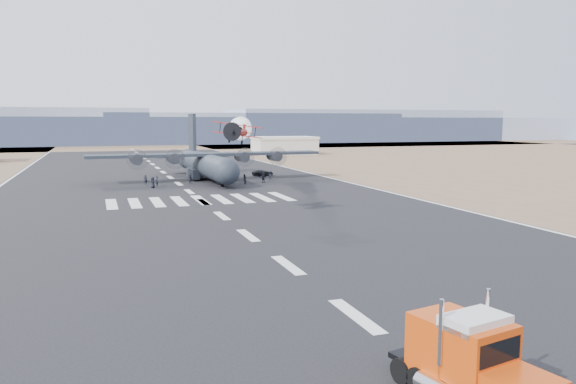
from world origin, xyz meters
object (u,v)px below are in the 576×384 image
crew_a (146,180)px  crew_g (157,181)px  support_vehicle (263,173)px  transport_aircraft (205,162)px  aerobatic_biplane (239,131)px  semi_truck (472,360)px  crew_c (270,175)px  hangar_right (284,145)px  crew_f (263,177)px  crew_h (244,179)px  crew_d (219,177)px  crew_e (153,182)px  crew_b (190,179)px

crew_a → crew_g: 3.52m
support_vehicle → transport_aircraft: bearing=95.3°
aerobatic_biplane → support_vehicle: aerobatic_biplane is taller
semi_truck → crew_a: bearing=82.0°
semi_truck → crew_g: (-3.92, 79.88, -0.92)m
semi_truck → crew_c: (17.37, 83.26, -0.92)m
hangar_right → crew_f: (-31.22, -81.01, -2.07)m
hangar_right → crew_g: 94.94m
crew_h → aerobatic_biplane: bearing=9.4°
semi_truck → support_vehicle: (18.47, 91.95, -1.18)m
aerobatic_biplane → crew_f: (12.75, 33.37, -8.91)m
crew_c → crew_h: bearing=-118.4°
semi_truck → crew_d: size_ratio=5.29×
crew_e → crew_g: bearing=-148.6°
semi_truck → support_vehicle: bearing=66.8°
transport_aircraft → crew_a: bearing=-156.8°
aerobatic_biplane → transport_aircraft: 42.97m
semi_truck → transport_aircraft: size_ratio=0.19×
crew_d → crew_e: crew_e is taller
hangar_right → crew_h: 89.54m
transport_aircraft → support_vehicle: 13.19m
aerobatic_biplane → crew_b: size_ratio=3.77×
crew_b → crew_h: crew_h is taller
crew_d → crew_h: crew_h is taller
hangar_right → crew_e: size_ratio=11.06×
transport_aircraft → crew_b: 7.68m
support_vehicle → crew_c: bearing=162.2°
crew_e → support_vehicle: bearing=174.3°
aerobatic_biplane → crew_f: 36.81m
support_vehicle → crew_c: size_ratio=2.54×
crew_a → crew_h: crew_h is taller
crew_e → semi_truck: bearing=56.0°
crew_a → crew_g: crew_g is taller
crew_e → crew_d: bearing=171.6°
support_vehicle → crew_d: crew_d is taller
crew_a → crew_g: size_ratio=1.00×
hangar_right → crew_g: (-50.04, -80.65, -2.15)m
crew_a → crew_e: size_ratio=0.93×
crew_h → crew_g: bearing=-71.6°
support_vehicle → crew_b: crew_b is taller
crew_a → crew_b: size_ratio=1.09×
crew_g → crew_f: bearing=75.7°
crew_c → crew_d: crew_c is taller
hangar_right → crew_a: (-51.66, -77.54, -2.15)m
semi_truck → crew_c: semi_truck is taller
support_vehicle → crew_g: crew_g is taller
aerobatic_biplane → crew_h: bearing=89.6°
crew_a → crew_e: crew_e is taller
support_vehicle → crew_h: 15.66m
crew_c → crew_f: crew_f is taller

